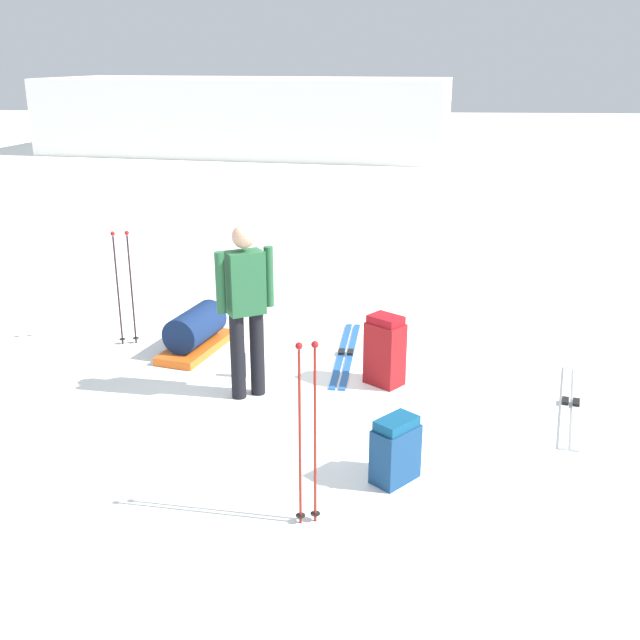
% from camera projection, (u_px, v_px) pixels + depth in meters
% --- Properties ---
extents(ground_plane, '(80.00, 80.00, 0.00)m').
position_uv_depth(ground_plane, '(320.00, 385.00, 7.60)').
color(ground_plane, white).
extents(distant_snow_ridge, '(14.09, 6.89, 2.47)m').
position_uv_depth(distant_snow_ridge, '(247.00, 116.00, 25.78)').
color(distant_snow_ridge, white).
rests_on(distant_snow_ridge, ground_plane).
extents(skier_standing, '(0.51, 0.36, 1.70)m').
position_uv_depth(skier_standing, '(246.00, 303.00, 7.07)').
color(skier_standing, black).
rests_on(skier_standing, ground_plane).
extents(ski_pair_near, '(0.28, 1.94, 0.05)m').
position_uv_depth(ski_pair_near, '(346.00, 354.00, 8.38)').
color(ski_pair_near, '#2258A1').
rests_on(ski_pair_near, ground_plane).
extents(ski_pair_far, '(0.63, 1.87, 0.05)m').
position_uv_depth(ski_pair_far, '(571.00, 404.00, 7.17)').
color(ski_pair_far, silver).
rests_on(ski_pair_far, ground_plane).
extents(backpack_large_dark, '(0.44, 0.42, 0.73)m').
position_uv_depth(backpack_large_dark, '(385.00, 351.00, 7.53)').
color(backpack_large_dark, maroon).
rests_on(backpack_large_dark, ground_plane).
extents(backpack_bright, '(0.41, 0.43, 0.53)m').
position_uv_depth(backpack_bright, '(396.00, 450.00, 5.82)').
color(backpack_bright, navy).
rests_on(backpack_bright, ground_plane).
extents(ski_poles_planted_near, '(0.17, 0.10, 1.38)m').
position_uv_depth(ski_poles_planted_near, '(307.00, 426.00, 5.12)').
color(ski_poles_planted_near, maroon).
rests_on(ski_poles_planted_near, ground_plane).
extents(ski_poles_planted_far, '(0.21, 0.11, 1.33)m').
position_uv_depth(ski_poles_planted_far, '(124.00, 283.00, 8.47)').
color(ski_poles_planted_far, black).
rests_on(ski_poles_planted_far, ground_plane).
extents(gear_sled, '(0.72, 1.19, 0.49)m').
position_uv_depth(gear_sled, '(196.00, 332.00, 8.43)').
color(gear_sled, '#E05C18').
rests_on(gear_sled, ground_plane).
extents(thermos_bottle, '(0.07, 0.07, 0.26)m').
position_uv_depth(thermos_bottle, '(243.00, 365.00, 7.76)').
color(thermos_bottle, black).
rests_on(thermos_bottle, ground_plane).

